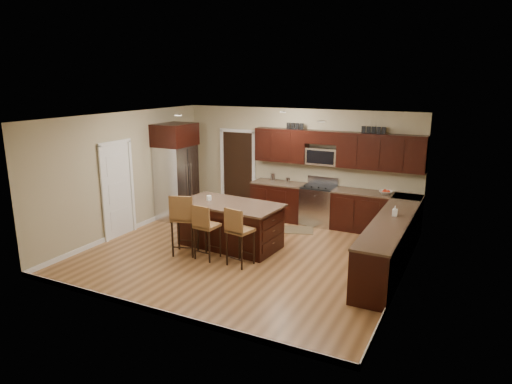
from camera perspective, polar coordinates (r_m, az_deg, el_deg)
The scene contains 23 objects.
floor at distance 9.20m, azimuth -1.36°, elevation -7.65°, with size 6.00×6.00×0.00m, color #96663B.
ceiling at distance 8.58m, azimuth -1.47°, elevation 9.35°, with size 6.00×6.00×0.00m, color silver.
wall_back at distance 11.24m, azimuth 5.18°, elevation 3.48°, with size 6.00×6.00×0.00m, color tan.
wall_left at distance 10.51m, azimuth -16.03°, elevation 2.24°, with size 5.50×5.50×0.00m, color tan.
wall_right at distance 7.89m, azimuth 18.23°, elevation -1.76°, with size 5.50×5.50×0.00m, color tan.
base_cabinets at distance 9.70m, azimuth 12.72°, elevation -3.96°, with size 4.02×3.96×0.92m.
upper_cabinets at distance 10.68m, azimuth 10.15°, elevation 5.42°, with size 4.00×0.33×0.80m.
range at distance 10.94m, azimuth 7.82°, elevation -1.61°, with size 0.76×0.64×1.11m.
microwave at distance 10.84m, azimuth 8.28°, elevation 4.44°, with size 0.76×0.31×0.40m, color silver.
doorway at distance 11.98m, azimuth -2.25°, elevation 2.63°, with size 0.85×0.03×2.06m, color black.
pantry_door at distance 10.35m, azimuth -16.94°, elevation 0.13°, with size 0.03×0.80×2.04m, color white.
letter_decor at distance 10.66m, azimuth 9.51°, elevation 7.90°, with size 2.20×0.03×0.15m, color black, non-canonical shape.
island at distance 9.47m, azimuth -3.25°, elevation -4.26°, with size 2.18×1.25×0.92m.
stool_left at distance 8.98m, azimuth -9.06°, elevation -3.18°, with size 0.58×0.58×1.23m.
stool_mid at distance 8.75m, azimuth -6.40°, elevation -4.18°, with size 0.44×0.44×1.09m.
stool_right at distance 8.39m, azimuth -2.27°, elevation -4.76°, with size 0.49×0.49×1.12m.
refrigerator at distance 11.32m, azimuth -9.95°, elevation 2.65°, with size 0.79×0.97×2.35m.
floor_mat at distance 10.58m, azimuth 4.91°, elevation -4.73°, with size 0.83×0.56×0.01m, color brown.
fruit_bowl at distance 10.45m, azimuth 15.90°, elevation -0.04°, with size 0.29×0.29×0.07m, color silver.
soap_bottle at distance 8.82m, azimuth 16.97°, elevation -2.28°, with size 0.09×0.09×0.19m, color #B2B2B2.
canister_tall at distance 11.23m, azimuth 2.12°, elevation 1.82°, with size 0.12×0.12×0.21m, color silver.
canister_short at distance 11.09m, azimuth 4.01°, elevation 1.46°, with size 0.11×0.11×0.14m, color silver.
island_jar at distance 9.57m, azimuth -5.89°, elevation -0.75°, with size 0.10×0.10×0.10m, color white.
Camera 1 is at (4.02, -7.55, 3.41)m, focal length 32.00 mm.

